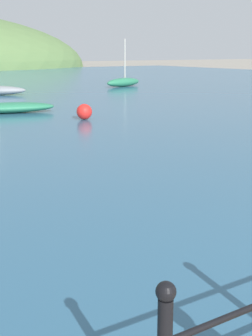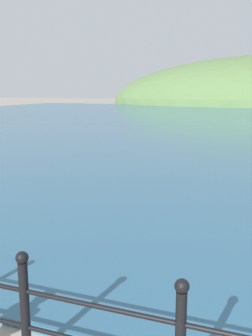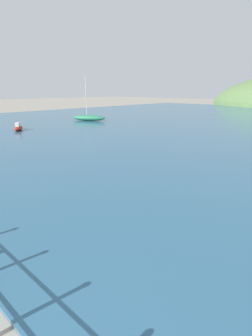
{
  "view_description": "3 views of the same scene",
  "coord_description": "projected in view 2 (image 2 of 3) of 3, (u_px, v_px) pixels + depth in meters",
  "views": [
    {
      "loc": [
        -5.72,
        -0.38,
        2.46
      ],
      "look_at": [
        -2.04,
        5.41,
        0.73
      ],
      "focal_mm": 50.0,
      "sensor_mm": 36.0,
      "label": 1
    },
    {
      "loc": [
        -0.7,
        -1.29,
        2.66
      ],
      "look_at": [
        -3.69,
        6.57,
        0.96
      ],
      "focal_mm": 42.0,
      "sensor_mm": 36.0,
      "label": 2
    },
    {
      "loc": [
        2.28,
        0.88,
        3.59
      ],
      "look_at": [
        -3.07,
        6.57,
        1.24
      ],
      "focal_mm": 28.0,
      "sensor_mm": 36.0,
      "label": 3
    }
  ],
  "objects": []
}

